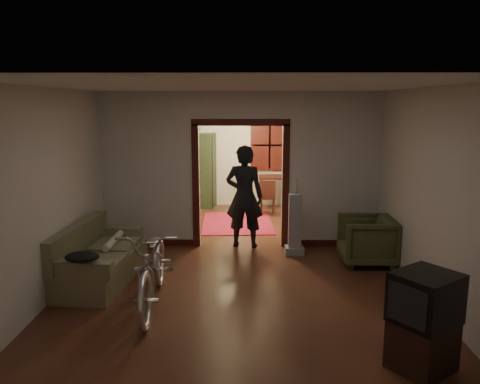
{
  "coord_description": "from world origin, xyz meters",
  "views": [
    {
      "loc": [
        0.08,
        -7.61,
        2.59
      ],
      "look_at": [
        0.0,
        -0.3,
        1.2
      ],
      "focal_mm": 35.0,
      "sensor_mm": 36.0,
      "label": 1
    }
  ],
  "objects_px": {
    "armchair": "(367,240)",
    "bicycle": "(154,265)",
    "locker": "(196,170)",
    "sofa": "(101,253)",
    "person": "(244,197)",
    "desk": "(281,193)"
  },
  "relations": [
    {
      "from": "sofa",
      "to": "armchair",
      "type": "relative_size",
      "value": 2.16
    },
    {
      "from": "sofa",
      "to": "locker",
      "type": "height_order",
      "value": "locker"
    },
    {
      "from": "armchair",
      "to": "locker",
      "type": "distance_m",
      "value": 5.39
    },
    {
      "from": "armchair",
      "to": "bicycle",
      "type": "bearing_deg",
      "value": -61.32
    },
    {
      "from": "person",
      "to": "desk",
      "type": "height_order",
      "value": "person"
    },
    {
      "from": "bicycle",
      "to": "person",
      "type": "height_order",
      "value": "person"
    },
    {
      "from": "armchair",
      "to": "person",
      "type": "height_order",
      "value": "person"
    },
    {
      "from": "bicycle",
      "to": "desk",
      "type": "distance_m",
      "value": 5.97
    },
    {
      "from": "bicycle",
      "to": "armchair",
      "type": "bearing_deg",
      "value": 23.79
    },
    {
      "from": "person",
      "to": "desk",
      "type": "xyz_separation_m",
      "value": [
        0.91,
        3.05,
        -0.52
      ]
    },
    {
      "from": "locker",
      "to": "sofa",
      "type": "bearing_deg",
      "value": -88.96
    },
    {
      "from": "bicycle",
      "to": "locker",
      "type": "distance_m",
      "value": 5.93
    },
    {
      "from": "bicycle",
      "to": "person",
      "type": "relative_size",
      "value": 1.1
    },
    {
      "from": "sofa",
      "to": "person",
      "type": "height_order",
      "value": "person"
    },
    {
      "from": "sofa",
      "to": "armchair",
      "type": "distance_m",
      "value": 4.18
    },
    {
      "from": "armchair",
      "to": "desk",
      "type": "relative_size",
      "value": 0.77
    },
    {
      "from": "bicycle",
      "to": "armchair",
      "type": "relative_size",
      "value": 2.38
    },
    {
      "from": "armchair",
      "to": "locker",
      "type": "height_order",
      "value": "locker"
    },
    {
      "from": "bicycle",
      "to": "armchair",
      "type": "xyz_separation_m",
      "value": [
        3.16,
        1.64,
        -0.15
      ]
    },
    {
      "from": "locker",
      "to": "bicycle",
      "type": "bearing_deg",
      "value": -78.67
    },
    {
      "from": "person",
      "to": "sofa",
      "type": "bearing_deg",
      "value": 48.88
    },
    {
      "from": "sofa",
      "to": "armchair",
      "type": "bearing_deg",
      "value": 16.2
    }
  ]
}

